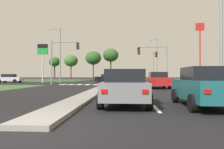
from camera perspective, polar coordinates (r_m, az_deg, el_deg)
ground_plane at (r=34.86m, az=-0.16°, el=-2.34°), size 200.00×200.00×0.00m
grass_verge_far_left at (r=65.48m, az=-21.48°, el=-1.33°), size 35.00×35.00×0.01m
grass_verge_far_right at (r=63.64m, az=25.04°, el=-1.36°), size 35.00×35.00×0.01m
median_island_near at (r=15.98m, az=-4.74°, el=-4.58°), size 1.20×22.00×0.14m
median_island_far at (r=59.82m, az=1.45°, el=-1.39°), size 1.20×36.00×0.14m
lane_dash_near at (r=8.54m, az=11.64°, el=-8.81°), size 0.14×2.00×0.01m
lane_dash_second at (r=14.47m, az=8.33°, el=-5.29°), size 0.14×2.00×0.01m
lane_dash_third at (r=20.44m, az=6.97°, el=-3.81°), size 0.14×2.00×0.01m
lane_dash_fourth at (r=26.42m, az=6.22°, el=-3.00°), size 0.14×2.00×0.01m
lane_dash_fifth at (r=32.41m, az=5.75°, el=-2.49°), size 0.14×2.00×0.01m
edge_line_right at (r=17.41m, az=18.77°, el=-4.42°), size 0.14×24.00×0.01m
stop_bar_near at (r=27.83m, az=6.71°, el=-2.86°), size 6.40×0.50×0.01m
crosswalk_bar_near at (r=30.85m, az=-12.78°, el=-2.60°), size 0.70×2.80×0.01m
crosswalk_bar_second at (r=30.54m, az=-10.71°, el=-2.62°), size 0.70×2.80×0.01m
crosswalk_bar_third at (r=30.28m, az=-8.60°, el=-2.64°), size 0.70×2.80×0.01m
crosswalk_bar_fourth at (r=30.06m, az=-6.45°, el=-2.66°), size 0.70×2.80×0.01m
crosswalk_bar_fifth at (r=29.88m, az=-4.28°, el=-2.68°), size 0.70×2.80×0.01m
crosswalk_bar_sixth at (r=29.74m, az=-2.08°, el=-2.69°), size 0.70×2.80×0.01m
crosswalk_bar_seventh at (r=29.65m, az=0.14°, el=-2.70°), size 0.70×2.80×0.01m
crosswalk_bar_eighth at (r=29.60m, az=2.36°, el=-2.70°), size 0.70×2.80×0.01m
car_silver_near at (r=41.97m, az=-25.50°, el=-0.91°), size 4.40×2.00×1.51m
car_navy_second at (r=48.64m, az=-1.85°, el=-0.82°), size 2.07×4.29×1.54m
car_teal_third at (r=9.47m, az=23.33°, el=-3.00°), size 1.96×4.24×1.61m
car_grey_fourth at (r=9.41m, az=3.41°, el=-3.25°), size 2.04×4.33×1.53m
car_white_fifth at (r=59.79m, az=-0.69°, el=-0.70°), size 1.96×4.49×1.55m
car_black_sixth at (r=32.88m, az=-0.47°, el=-1.04°), size 4.58×1.96×1.61m
car_red_seventh at (r=22.10m, az=11.98°, el=-1.41°), size 2.05×4.52×1.62m
car_blue_eighth at (r=67.07m, az=-0.33°, el=-0.63°), size 2.09×4.19×1.60m
traffic_signal_near_left at (r=29.58m, az=-13.32°, el=5.12°), size 3.89×0.32×5.97m
traffic_signal_near_right at (r=28.52m, az=11.46°, el=4.41°), size 3.90×0.32×5.25m
traffic_signal_far_right at (r=40.36m, az=11.20°, el=3.47°), size 0.32×4.09×5.70m
street_lamp_near at (r=16.74m, az=27.18°, el=13.39°), size 1.88×1.75×9.32m
street_lamp_second at (r=37.32m, az=-13.84°, el=5.66°), size 2.13×0.63×9.17m
street_lamp_third at (r=44.76m, az=11.71°, el=4.43°), size 1.52×1.46×8.81m
pedestrian_at_median at (r=47.81m, az=0.88°, el=-0.24°), size 0.34×0.34×1.86m
fastfood_pole_sign at (r=50.74m, az=22.27°, el=8.65°), size 1.80×0.40×12.58m
fuel_price_totem at (r=39.72m, az=-17.89°, el=5.08°), size 1.80×0.24×6.76m
treeline_near at (r=74.50m, az=-14.97°, el=3.22°), size 3.74×3.74×7.43m
treeline_second at (r=68.94m, az=-10.81°, el=3.57°), size 4.29×4.29×7.70m
treeline_third at (r=67.22m, az=-4.97°, el=4.37°), size 4.90×4.90×8.79m
treeline_fourth at (r=69.33m, az=-0.32°, el=5.11°), size 4.94×4.94×9.90m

